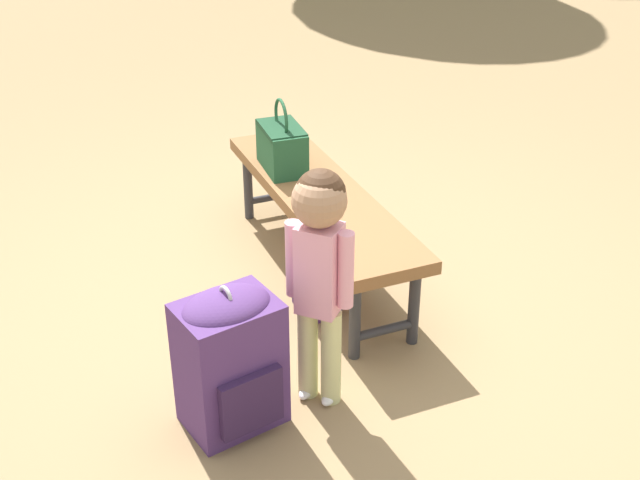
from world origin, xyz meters
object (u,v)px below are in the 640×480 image
object	(u,v)px
backpack_large	(230,357)
backpack_small	(317,276)
park_bench	(321,202)
handbag	(282,146)
child_standing	(320,254)

from	to	relation	value
backpack_large	backpack_small	world-z (taller)	backpack_large
park_bench	handbag	xyz separation A→B (m)	(-0.28, -0.15, 0.18)
park_bench	child_standing	distance (m)	0.99
child_standing	backpack_small	bearing A→B (deg)	172.67
handbag	backpack_small	world-z (taller)	handbag
handbag	backpack_small	bearing A→B (deg)	7.84
child_standing	park_bench	bearing A→B (deg)	171.23
park_bench	backpack_large	bearing A→B (deg)	-25.48
child_standing	backpack_large	bearing A→B (deg)	-75.60
park_bench	handbag	world-z (taller)	handbag
handbag	backpack_small	distance (m)	0.74
backpack_large	backpack_small	bearing A→B (deg)	148.75
handbag	backpack_large	world-z (taller)	handbag
backpack_small	child_standing	bearing A→B (deg)	-7.33
handbag	child_standing	world-z (taller)	child_standing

